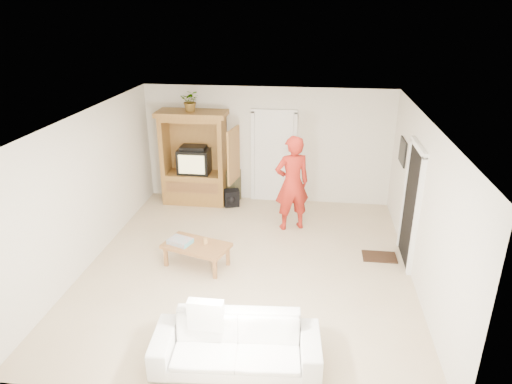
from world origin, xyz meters
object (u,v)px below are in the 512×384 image
Objects in this scene: armoire at (196,164)px; sofa at (236,344)px; man at (292,183)px; coffee_table at (196,247)px.

armoire is 1.01× the size of sofa.
man is 2.34m from coffee_table.
coffee_table is at bearing 111.23° from sofa.
sofa is (-0.45, -3.90, -0.66)m from man.
armoire reaches higher than coffee_table.
man is at bearing 78.90° from sofa.
man is at bearing -25.91° from armoire.
coffee_table is (-1.08, 2.23, 0.06)m from sofa.
armoire reaches higher than sofa.
man reaches higher than coffee_table.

